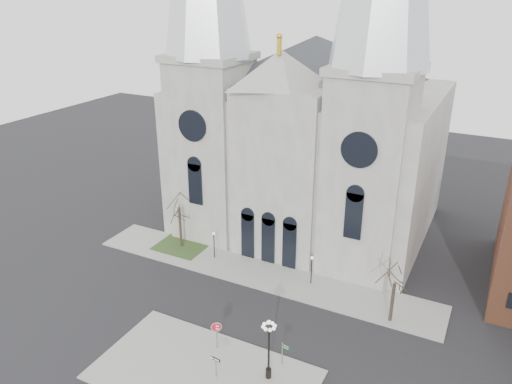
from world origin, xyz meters
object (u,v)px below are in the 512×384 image
at_px(globe_lamp, 269,342).
at_px(one_way_sign, 216,363).
at_px(stop_sign, 217,330).
at_px(street_name_sign, 283,352).

distance_m(globe_lamp, one_way_sign, 4.74).
distance_m(stop_sign, street_name_sign, 6.06).
bearing_deg(one_way_sign, street_name_sign, 45.40).
bearing_deg(globe_lamp, one_way_sign, -153.98).
bearing_deg(street_name_sign, globe_lamp, -96.41).
height_order(one_way_sign, street_name_sign, street_name_sign).
distance_m(stop_sign, globe_lamp, 5.88).
relative_size(stop_sign, one_way_sign, 1.34).
distance_m(globe_lamp, street_name_sign, 2.91).
relative_size(globe_lamp, one_way_sign, 2.77).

